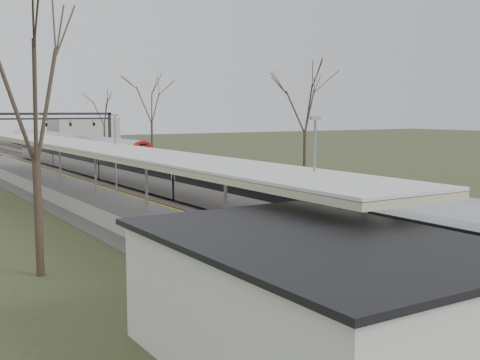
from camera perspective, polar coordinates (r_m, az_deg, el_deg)
name	(u,v)px	position (r m, az deg, el deg)	size (l,w,h in m)	color
track_bed	(117,173)	(62.00, -11.57, 0.68)	(24.00, 160.00, 0.22)	#474442
platform	(79,196)	(42.50, -14.99, -1.45)	(3.50, 69.00, 1.00)	#9E9B93
canopy	(100,149)	(37.89, -13.11, 2.87)	(4.10, 50.00, 3.11)	slate
station_building	(316,307)	(14.72, 7.26, -11.86)	(6.00, 9.00, 3.20)	silver
signal_gantry	(40,121)	(90.40, -18.39, 5.35)	(21.00, 0.59, 6.08)	black
tree_west_near	(33,82)	(23.41, -19.01, 8.76)	(5.00, 5.00, 10.30)	#2D231C
tree_east_far	(305,100)	(57.09, 6.20, 7.54)	(5.00, 5.00, 10.30)	#2D231C
train_near	(147,172)	(47.92, -8.79, 0.75)	(2.62, 75.21, 3.05)	#ACB0B7
train_far	(65,143)	(94.46, -16.27, 3.37)	(2.62, 60.21, 3.05)	#ACB0B7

